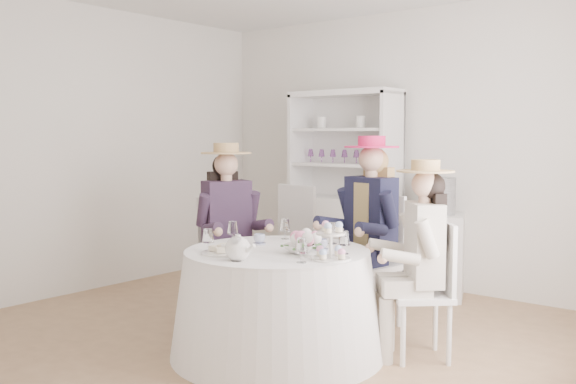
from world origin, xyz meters
The scene contains 21 objects.
ground centered at (0.00, 0.00, 0.00)m, with size 4.50×4.50×0.00m, color olive.
wall_back centered at (0.00, 2.00, 1.35)m, with size 4.50×4.50×0.00m, color white.
wall_front centered at (0.00, -2.00, 1.35)m, with size 4.50×4.50×0.00m, color white.
wall_left centered at (-2.25, 0.00, 1.35)m, with size 4.50×4.50×0.00m, color white.
tea_table centered at (0.33, -0.42, 0.35)m, with size 1.44×1.44×0.71m.
hutch centered at (-0.57, 1.72, 0.69)m, with size 1.14×0.44×1.93m.
side_table centered at (0.46, 1.69, 0.38)m, with size 0.49×0.49×0.77m, color silver.
hatbox centered at (0.46, 1.69, 0.93)m, with size 0.33×0.33×0.33m, color black.
guest_left centered at (-0.53, -0.02, 0.80)m, with size 0.59×0.54×1.42m.
guest_mid centered at (0.46, 0.52, 0.84)m, with size 0.55×0.58×1.48m.
guest_right centered at (1.12, 0.11, 0.75)m, with size 0.56×0.56×1.32m.
spare_chair centered at (-0.39, 0.82, 0.56)m, with size 0.45×0.45×1.05m.
teacup_a centered at (0.09, -0.33, 0.75)m, with size 0.08×0.08×0.06m, color white.
teacup_b centered at (0.37, -0.15, 0.75)m, with size 0.08×0.08×0.07m, color white.
teacup_c centered at (0.56, -0.24, 0.75)m, with size 0.08×0.08×0.07m, color white.
flower_bowl centered at (0.52, -0.43, 0.74)m, with size 0.20×0.20×0.05m, color white.
flower_arrangement centered at (0.55, -0.43, 0.81)m, with size 0.20×0.19×0.07m.
table_teapot centered at (0.37, -0.84, 0.78)m, with size 0.22×0.16×0.17m.
sandwich_plate centered at (0.15, -0.75, 0.73)m, with size 0.28×0.28×0.06m.
cupcake_stand centered at (0.80, -0.47, 0.80)m, with size 0.24×0.24×0.23m.
stemware_set centered at (0.33, -0.42, 0.79)m, with size 0.97×0.97×0.15m.
Camera 1 is at (3.06, -3.67, 1.47)m, focal length 40.00 mm.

